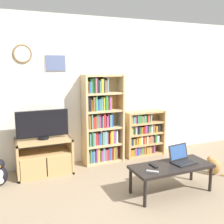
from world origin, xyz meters
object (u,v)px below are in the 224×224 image
laptop (181,158)px  penguin_figurine (0,173)px  cat (213,166)px  remote_far_from_laptop (152,172)px  television (43,125)px  remote_near_laptop (153,166)px  tv_stand (44,156)px  bookshelf_tall (101,122)px  coffee_table (171,168)px  bookshelf_short (143,134)px

laptop → penguin_figurine: size_ratio=0.91×
penguin_figurine → cat: bearing=-16.4°
remote_far_from_laptop → penguin_figurine: (-1.83, 1.29, -0.23)m
television → penguin_figurine: size_ratio=2.04×
remote_far_from_laptop → penguin_figurine: remote_far_from_laptop is taller
remote_near_laptop → cat: 1.30m
tv_stand → bookshelf_tall: bookshelf_tall is taller
coffee_table → penguin_figurine: 2.50m
bookshelf_tall → coffee_table: bearing=-72.1°
remote_near_laptop → remote_far_from_laptop: 0.21m
penguin_figurine → tv_stand: bearing=14.2°
bookshelf_tall → remote_near_laptop: 1.49m
television → bookshelf_short: bearing=4.6°
bookshelf_tall → remote_far_from_laptop: size_ratio=10.66×
tv_stand → bookshelf_tall: bearing=7.5°
tv_stand → laptop: size_ratio=2.40×
laptop → remote_near_laptop: bearing=170.0°
bookshelf_short → laptop: (-0.21, -1.47, 0.03)m
cat → television: bearing=127.0°
bookshelf_short → remote_near_laptop: (-0.66, -1.45, -0.02)m
laptop → remote_far_from_laptop: laptop is taller
remote_far_from_laptop → tv_stand: bearing=78.7°
cat → remote_far_from_laptop: bearing=164.8°
remote_far_from_laptop → bookshelf_short: bearing=14.7°
tv_stand → laptop: (1.72, -1.31, 0.16)m
tv_stand → television: television is taller
television → remote_near_laptop: 1.86m
tv_stand → television: (-0.00, -0.00, 0.53)m
bookshelf_tall → bookshelf_short: bookshelf_tall is taller
tv_stand → bookshelf_short: bearing=4.6°
bookshelf_short → remote_far_from_laptop: 1.79m
laptop → cat: bearing=6.5°
cat → penguin_figurine: bearing=134.3°
coffee_table → penguin_figurine: (-2.20, 1.18, -0.18)m
coffee_table → cat: bearing=13.2°
tv_stand → remote_far_from_laptop: (1.15, -1.46, 0.11)m
television → penguin_figurine: bearing=-165.9°
bookshelf_tall → tv_stand: bearing=-172.5°
tv_stand → remote_far_from_laptop: 1.86m
tv_stand → penguin_figurine: bearing=-165.8°
coffee_table → penguin_figurine: size_ratio=2.87×
coffee_table → tv_stand: bearing=138.5°
remote_near_laptop → tv_stand: bearing=133.6°
bookshelf_tall → bookshelf_short: size_ratio=1.81×
television → bookshelf_short: size_ratio=0.93×
bookshelf_tall → penguin_figurine: size_ratio=4.00×
bookshelf_short → cat: (0.60, -1.27, -0.29)m
bookshelf_short → coffee_table: size_ratio=0.77×
tv_stand → coffee_table: tv_stand is taller
coffee_table → remote_near_laptop: bearing=167.3°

